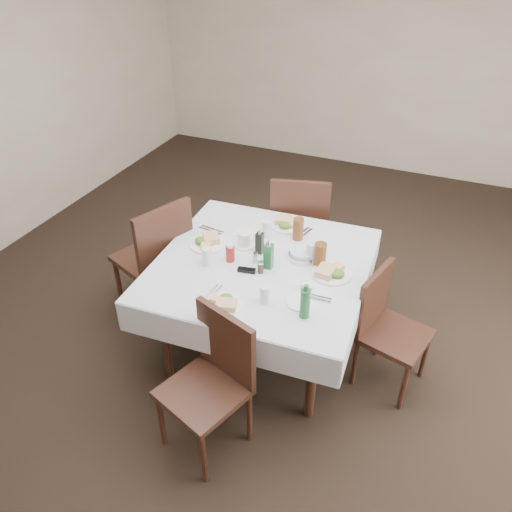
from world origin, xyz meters
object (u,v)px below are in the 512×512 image
(oil_cruet_green, at_px, (269,255))
(green_bottle, at_px, (305,303))
(chair_south, at_px, (214,374))
(bread_basket, at_px, (302,254))
(chair_east, at_px, (385,322))
(water_w, at_px, (207,256))
(water_s, at_px, (265,294))
(water_n, at_px, (267,229))
(oil_cruet_dark, at_px, (260,242))
(chair_west, at_px, (158,254))
(water_e, at_px, (312,252))
(ketchup_bottle, at_px, (230,253))
(chair_north, at_px, (299,222))
(coffee_mug, at_px, (245,240))
(dining_table, at_px, (262,271))

(oil_cruet_green, distance_m, green_bottle, 0.53)
(chair_south, bearing_deg, bread_basket, 79.19)
(chair_east, relative_size, bread_basket, 4.60)
(chair_south, distance_m, water_w, 0.83)
(chair_south, distance_m, water_s, 0.56)
(water_n, bearing_deg, oil_cruet_green, -66.38)
(water_n, relative_size, oil_cruet_dark, 0.63)
(chair_west, relative_size, water_e, 7.19)
(oil_cruet_dark, relative_size, ketchup_bottle, 1.52)
(bread_basket, height_order, oil_cruet_dark, oil_cruet_dark)
(chair_north, relative_size, water_n, 7.92)
(chair_west, height_order, oil_cruet_green, chair_west)
(chair_west, distance_m, water_s, 1.14)
(chair_south, relative_size, oil_cruet_dark, 4.55)
(chair_east, xyz_separation_m, coffee_mug, (-1.06, 0.11, 0.32))
(water_w, height_order, green_bottle, green_bottle)
(oil_cruet_green, distance_m, ketchup_bottle, 0.27)
(chair_north, bearing_deg, ketchup_bottle, -100.06)
(oil_cruet_dark, bearing_deg, bread_basket, 9.93)
(bread_basket, bearing_deg, ketchup_bottle, -153.58)
(chair_east, bearing_deg, green_bottle, -133.82)
(oil_cruet_dark, bearing_deg, water_w, -135.77)
(oil_cruet_dark, bearing_deg, water_n, 99.12)
(chair_north, distance_m, water_s, 1.33)
(dining_table, relative_size, water_n, 11.70)
(dining_table, bearing_deg, water_s, -65.26)
(oil_cruet_green, bearing_deg, chair_south, -91.19)
(chair_south, relative_size, water_e, 6.43)
(water_s, xyz_separation_m, water_w, (-0.51, 0.22, 0.01))
(ketchup_bottle, bearing_deg, chair_east, 5.23)
(water_s, bearing_deg, oil_cruet_green, 108.11)
(chair_east, distance_m, bread_basket, 0.71)
(dining_table, height_order, water_n, water_n)
(water_w, relative_size, oil_cruet_dark, 0.63)
(oil_cruet_dark, bearing_deg, chair_east, -4.24)
(chair_north, xyz_separation_m, chair_east, (0.90, -0.88, -0.08))
(oil_cruet_dark, bearing_deg, chair_south, -83.61)
(chair_west, height_order, oil_cruet_dark, chair_west)
(water_e, height_order, green_bottle, green_bottle)
(chair_east, distance_m, water_n, 1.06)
(dining_table, relative_size, water_s, 13.16)
(ketchup_bottle, bearing_deg, coffee_mug, 85.62)
(water_e, distance_m, water_w, 0.71)
(chair_south, xyz_separation_m, water_e, (0.26, 0.99, 0.31))
(chair_east, relative_size, water_n, 6.77)
(oil_cruet_dark, bearing_deg, water_e, 7.29)
(water_s, height_order, oil_cruet_green, oil_cruet_green)
(bread_basket, distance_m, oil_cruet_dark, 0.30)
(chair_north, bearing_deg, water_e, -66.31)
(dining_table, height_order, green_bottle, green_bottle)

